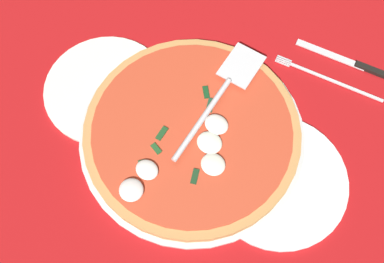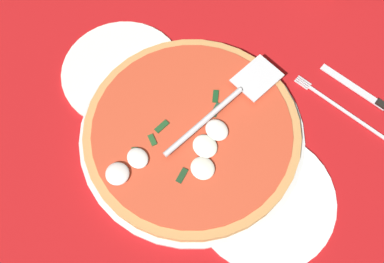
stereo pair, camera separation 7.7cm
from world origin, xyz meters
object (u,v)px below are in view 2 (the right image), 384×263
Objects in this scene: dinner_plate_left at (264,199)px; place_setting_near at (359,106)px; pizza_server at (229,102)px; dinner_plate_right at (124,71)px; pizza at (192,132)px.

place_setting_near is (1.60, -26.07, -0.14)cm from dinner_plate_left.
dinner_plate_left is at bearing -114.21° from pizza_server.
place_setting_near is (-34.29, -29.58, -0.14)cm from dinner_plate_right.
place_setting_near is at bearing -139.22° from dinner_plate_right.
dinner_plate_right is 0.61× the size of pizza.
dinner_plate_left is 26.12cm from place_setting_near.
pizza is 32.13cm from place_setting_near.
dinner_plate_right is 19.15cm from pizza.
place_setting_near is at bearing -118.43° from pizza.
pizza is 1.74× the size of place_setting_near.
pizza is at bearing 51.46° from place_setting_near.
dinner_plate_left is 17.92cm from pizza_server.
dinner_plate_left is 17.10cm from pizza.
dinner_plate_left and dinner_plate_right have the same top height.
pizza reaches higher than place_setting_near.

